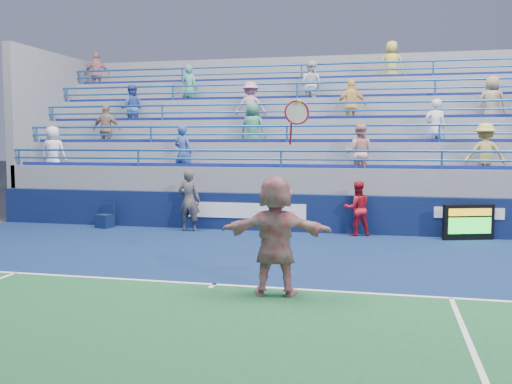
% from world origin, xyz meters
% --- Properties ---
extents(ground, '(120.00, 120.00, 0.00)m').
position_xyz_m(ground, '(0.00, 0.00, 0.00)').
color(ground, '#333538').
extents(sponsor_wall, '(18.00, 0.32, 1.10)m').
position_xyz_m(sponsor_wall, '(0.00, 6.50, 0.55)').
color(sponsor_wall, '#0A173A').
rests_on(sponsor_wall, ground).
extents(bleacher_stand, '(18.00, 5.60, 6.13)m').
position_xyz_m(bleacher_stand, '(-0.01, 10.27, 1.55)').
color(bleacher_stand, slate).
rests_on(bleacher_stand, ground).
extents(serve_speed_board, '(1.35, 0.58, 0.95)m').
position_xyz_m(serve_speed_board, '(5.17, 6.11, 0.48)').
color(serve_speed_board, black).
rests_on(serve_speed_board, ground).
extents(judge_chair, '(0.50, 0.51, 0.75)m').
position_xyz_m(judge_chair, '(-5.27, 5.93, 0.24)').
color(judge_chair, '#0C1A3C').
rests_on(judge_chair, ground).
extents(tennis_player, '(1.97, 0.83, 3.30)m').
position_xyz_m(tennis_player, '(1.21, -0.39, 1.03)').
color(tennis_player, silver).
rests_on(tennis_player, ground).
extents(line_judge, '(0.67, 0.44, 1.82)m').
position_xyz_m(line_judge, '(-2.57, 5.91, 0.91)').
color(line_judge, '#131835').
rests_on(line_judge, ground).
extents(ball_girl, '(0.89, 0.79, 1.53)m').
position_xyz_m(ball_girl, '(2.25, 6.17, 0.76)').
color(ball_girl, '#B11421').
rests_on(ball_girl, ground).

